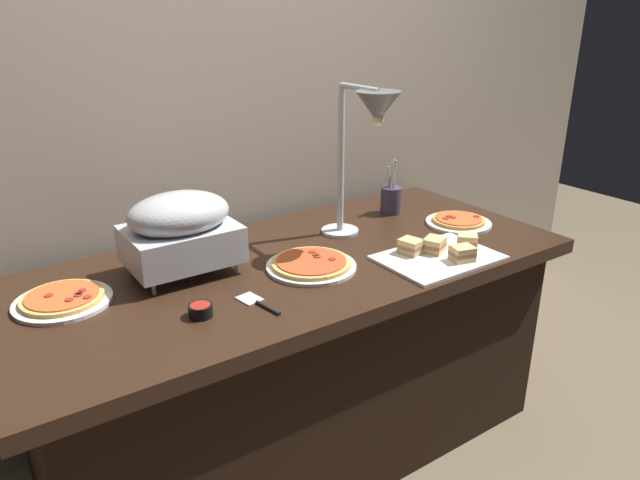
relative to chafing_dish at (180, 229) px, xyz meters
name	(u,v)px	position (x,y,z in m)	size (l,w,h in m)	color
ground_plane	(297,442)	(0.34, -0.12, -0.91)	(8.00, 8.00, 0.00)	brown
back_wall	(221,109)	(0.34, 0.38, 0.29)	(4.40, 0.04, 2.40)	#B7A893
buffet_table	(296,356)	(0.34, -0.12, -0.52)	(1.90, 0.84, 0.76)	black
chafing_dish	(180,229)	(0.00, 0.00, 0.00)	(0.34, 0.25, 0.26)	#B7BABF
heat_lamp	(370,124)	(0.63, -0.15, 0.28)	(0.15, 0.34, 0.55)	#B7BABF
pizza_plate_front	(63,299)	(-0.37, -0.01, -0.14)	(0.27, 0.27, 0.03)	white
pizza_plate_center	(459,221)	(1.06, -0.18, -0.14)	(0.25, 0.25, 0.03)	white
pizza_plate_raised_stand	(311,265)	(0.35, -0.21, -0.14)	(0.29, 0.29, 0.03)	white
sandwich_platter	(440,253)	(0.76, -0.38, -0.13)	(0.39, 0.28, 0.06)	white
sauce_cup_near	(201,310)	(-0.07, -0.30, -0.13)	(0.07, 0.07, 0.03)	black
utensil_holder	(391,199)	(0.93, 0.08, -0.09)	(0.08, 0.08, 0.22)	#383347
serving_spatula	(258,303)	(0.09, -0.33, -0.15)	(0.07, 0.17, 0.01)	#B7BABF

